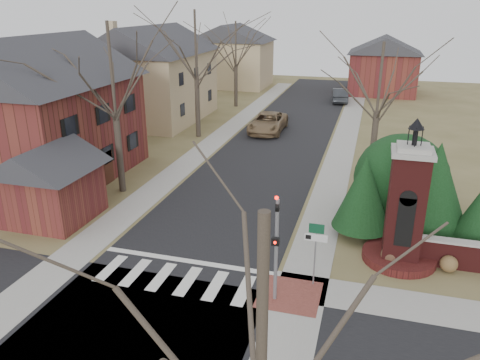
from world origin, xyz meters
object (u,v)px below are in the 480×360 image
(traffic_signal_pole, at_px, (276,240))
(distant_car, at_px, (340,95))
(pickup_truck, at_px, (268,123))
(sign_post, at_px, (316,242))
(brick_gate_monument, at_px, (404,216))

(traffic_signal_pole, height_order, distant_car, traffic_signal_pole)
(traffic_signal_pole, distance_m, pickup_truck, 25.33)
(traffic_signal_pole, xyz_separation_m, pickup_truck, (-5.90, 24.58, -1.75))
(traffic_signal_pole, distance_m, sign_post, 2.02)
(traffic_signal_pole, relative_size, sign_post, 1.64)
(distant_car, bearing_deg, sign_post, 86.18)
(traffic_signal_pole, relative_size, distant_car, 0.93)
(traffic_signal_pole, height_order, sign_post, traffic_signal_pole)
(pickup_truck, distance_m, distant_car, 16.23)
(sign_post, distance_m, brick_gate_monument, 4.55)
(traffic_signal_pole, distance_m, distant_car, 40.07)
(sign_post, bearing_deg, brick_gate_monument, 41.42)
(pickup_truck, xyz_separation_m, distant_car, (5.00, 15.45, -0.04))
(brick_gate_monument, xyz_separation_m, pickup_truck, (-10.60, 20.15, -1.33))
(sign_post, height_order, brick_gate_monument, brick_gate_monument)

